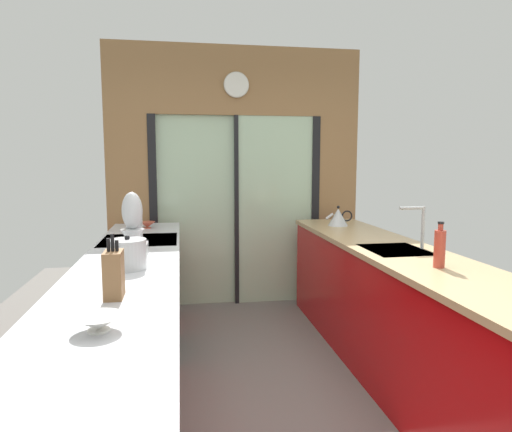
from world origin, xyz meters
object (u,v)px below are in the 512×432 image
(knife_block, at_px, (114,274))
(stand_mixer, at_px, (133,232))
(oven_range, at_px, (141,297))
(soap_bottle_far, at_px, (440,248))
(mixing_bowl_far, at_px, (147,225))
(mixing_bowl_near, at_px, (99,323))
(kettle, at_px, (338,217))
(stock_pot, at_px, (128,254))

(knife_block, relative_size, stand_mixer, 0.70)
(oven_range, relative_size, soap_bottle_far, 3.42)
(mixing_bowl_far, height_order, knife_block, knife_block)
(mixing_bowl_near, xyz_separation_m, stand_mixer, (0.00, 1.30, 0.13))
(oven_range, bearing_deg, soap_bottle_far, -34.54)
(stand_mixer, xyz_separation_m, soap_bottle_far, (1.78, -0.60, -0.05))
(mixing_bowl_far, bearing_deg, kettle, -4.23)
(kettle, bearing_deg, mixing_bowl_far, 175.77)
(mixing_bowl_near, relative_size, stand_mixer, 0.43)
(mixing_bowl_near, distance_m, mixing_bowl_far, 2.55)
(oven_range, distance_m, mixing_bowl_near, 2.00)
(mixing_bowl_near, bearing_deg, oven_range, 90.54)
(knife_block, relative_size, soap_bottle_far, 1.09)
(knife_block, bearing_deg, stock_pot, 90.00)
(mixing_bowl_far, relative_size, knife_block, 0.50)
(soap_bottle_far, bearing_deg, knife_block, -170.71)
(oven_range, bearing_deg, mixing_bowl_near, -89.46)
(oven_range, xyz_separation_m, mixing_bowl_near, (0.02, -1.94, 0.50))
(oven_range, relative_size, stock_pot, 4.28)
(kettle, bearing_deg, oven_range, -165.27)
(knife_block, height_order, soap_bottle_far, knife_block)
(mixing_bowl_far, height_order, stand_mixer, stand_mixer)
(kettle, bearing_deg, mixing_bowl_near, -126.42)
(mixing_bowl_far, height_order, kettle, kettle)
(oven_range, relative_size, mixing_bowl_far, 6.27)
(stand_mixer, bearing_deg, oven_range, 91.65)
(knife_block, bearing_deg, stand_mixer, 90.00)
(mixing_bowl_far, bearing_deg, oven_range, -91.75)
(mixing_bowl_near, bearing_deg, mixing_bowl_far, 90.00)
(mixing_bowl_far, bearing_deg, stand_mixer, -90.00)
(knife_block, bearing_deg, mixing_bowl_near, -90.00)
(mixing_bowl_near, bearing_deg, knife_block, 90.00)
(mixing_bowl_far, distance_m, stand_mixer, 1.25)
(mixing_bowl_far, xyz_separation_m, soap_bottle_far, (1.78, -1.84, 0.08))
(mixing_bowl_far, xyz_separation_m, kettle, (1.78, -0.13, 0.05))
(mixing_bowl_far, relative_size, stand_mixer, 0.35)
(mixing_bowl_near, height_order, soap_bottle_far, soap_bottle_far)
(mixing_bowl_near, height_order, stand_mixer, stand_mixer)
(mixing_bowl_near, bearing_deg, stock_pot, 90.00)
(mixing_bowl_far, xyz_separation_m, knife_block, (-0.00, -2.13, 0.08))
(mixing_bowl_near, bearing_deg, stand_mixer, 90.00)
(stand_mixer, xyz_separation_m, stock_pot, (-0.00, -0.33, -0.08))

